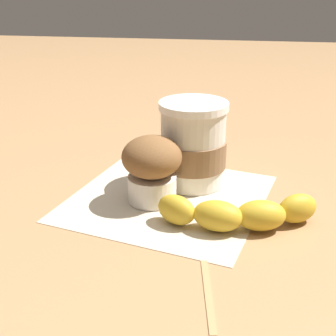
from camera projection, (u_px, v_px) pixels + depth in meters
ground_plane at (168, 198)px, 0.63m from camera, size 3.00×3.00×0.00m
paper_napkin at (168, 197)px, 0.63m from camera, size 0.30×0.30×0.00m
coffee_cup at (193, 146)px, 0.65m from camera, size 0.10×0.10×0.12m
muffin at (152, 166)px, 0.61m from camera, size 0.08×0.08×0.09m
banana at (238, 213)px, 0.55m from camera, size 0.08×0.20×0.04m
wooden_stirrer at (208, 294)px, 0.45m from camera, size 0.11×0.02×0.00m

